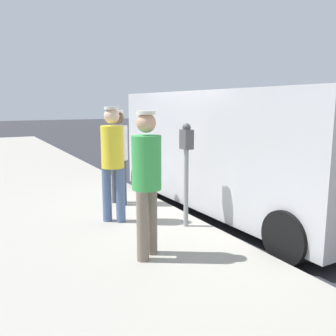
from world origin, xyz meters
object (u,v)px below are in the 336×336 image
at_px(parking_meter_near, 186,157).
at_px(pedestrian_in_green, 147,175).
at_px(pedestrian_in_yellow, 113,157).
at_px(parked_van, 239,148).
at_px(pedestrian_in_white, 118,151).

xyz_separation_m(parking_meter_near, pedestrian_in_green, (0.97, 0.73, -0.05)).
height_order(parking_meter_near, pedestrian_in_green, pedestrian_in_green).
relative_size(pedestrian_in_yellow, pedestrian_in_green, 1.02).
bearing_deg(pedestrian_in_yellow, pedestrian_in_green, 85.52).
relative_size(parking_meter_near, parked_van, 0.29).
height_order(pedestrian_in_yellow, pedestrian_in_white, pedestrian_in_yellow).
height_order(parking_meter_near, pedestrian_in_white, pedestrian_in_white).
xyz_separation_m(pedestrian_in_green, pedestrian_in_white, (-0.55, -2.37, -0.02)).
bearing_deg(parking_meter_near, pedestrian_in_yellow, -39.73).
distance_m(pedestrian_in_white, parked_van, 2.15).
xyz_separation_m(pedestrian_in_yellow, pedestrian_in_green, (0.11, 1.45, -0.02)).
bearing_deg(pedestrian_in_yellow, parked_van, 179.00).
bearing_deg(parking_meter_near, pedestrian_in_green, 37.08).
bearing_deg(parked_van, pedestrian_in_white, -26.54).
distance_m(pedestrian_in_green, pedestrian_in_white, 2.43).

